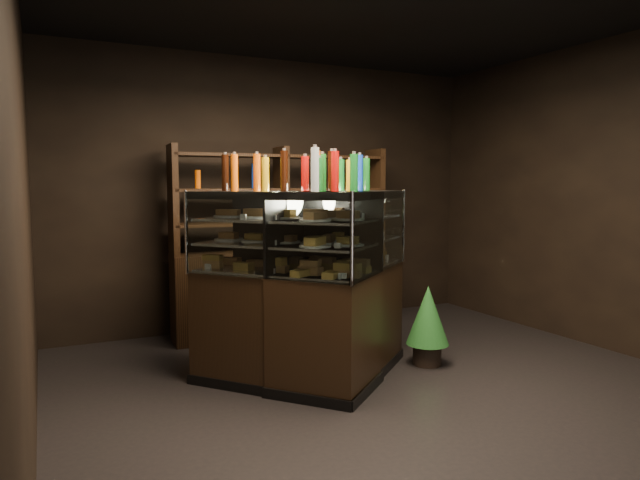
% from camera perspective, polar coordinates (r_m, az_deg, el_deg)
% --- Properties ---
extents(ground, '(5.00, 5.00, 0.00)m').
position_cam_1_polar(ground, '(4.61, 7.63, -14.85)').
color(ground, black).
rests_on(ground, ground).
extents(room_shell, '(5.02, 5.02, 3.01)m').
position_cam_1_polar(room_shell, '(4.33, 7.96, 9.98)').
color(room_shell, black).
rests_on(room_shell, ground).
extents(display_case, '(1.99, 1.56, 1.56)m').
position_cam_1_polar(display_case, '(4.71, -0.64, -7.75)').
color(display_case, black).
rests_on(display_case, ground).
extents(food_display, '(1.53, 1.09, 0.48)m').
position_cam_1_polar(food_display, '(4.60, -0.63, 0.49)').
color(food_display, gold).
rests_on(food_display, display_case).
extents(bottles_top, '(1.35, 0.95, 0.30)m').
position_cam_1_polar(bottles_top, '(4.59, -0.66, 6.68)').
color(bottles_top, silver).
rests_on(bottles_top, display_case).
extents(potted_conifer, '(0.38, 0.38, 0.81)m').
position_cam_1_polar(potted_conifer, '(5.18, 10.74, -7.26)').
color(potted_conifer, black).
rests_on(potted_conifer, ground).
extents(back_shelving, '(2.34, 0.54, 2.00)m').
position_cam_1_polar(back_shelving, '(6.17, -3.85, -3.75)').
color(back_shelving, black).
rests_on(back_shelving, ground).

